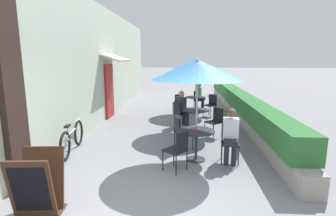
# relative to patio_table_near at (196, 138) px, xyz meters

# --- Properties ---
(ground_plane) EXTENTS (120.00, 120.00, 0.00)m
(ground_plane) POSITION_rel_patio_table_near_xyz_m (-0.88, -2.11, -0.54)
(ground_plane) COLOR gray
(cafe_facade_wall) EXTENTS (0.98, 14.30, 4.20)m
(cafe_facade_wall) POSITION_rel_patio_table_near_xyz_m (-3.42, 4.90, 1.55)
(cafe_facade_wall) COLOR #B2C1AD
(cafe_facade_wall) RESTS_ON ground_plane
(planter_hedge) EXTENTS (0.60, 13.30, 1.01)m
(planter_hedge) POSITION_rel_patio_table_near_xyz_m (1.87, 4.94, 0.00)
(planter_hedge) COLOR gray
(planter_hedge) RESTS_ON ground_plane
(patio_table_near) EXTENTS (0.85, 0.85, 0.71)m
(patio_table_near) POSITION_rel_patio_table_near_xyz_m (0.00, 0.00, 0.00)
(patio_table_near) COLOR #28282D
(patio_table_near) RESTS_ON ground_plane
(patio_umbrella_near) EXTENTS (2.04, 2.04, 2.33)m
(patio_umbrella_near) POSITION_rel_patio_table_near_xyz_m (-0.00, 0.00, 1.54)
(patio_umbrella_near) COLOR #B7B7BC
(patio_umbrella_near) RESTS_ON ground_plane
(cafe_chair_near_left) EXTENTS (0.52, 0.52, 0.87)m
(cafe_chair_near_left) POSITION_rel_patio_table_near_xyz_m (-0.37, 0.68, -0.02)
(cafe_chair_near_left) COLOR black
(cafe_chair_near_left) RESTS_ON ground_plane
(cafe_chair_near_right) EXTENTS (0.56, 0.56, 0.87)m
(cafe_chair_near_right) POSITION_rel_patio_table_near_xyz_m (-0.40, -0.66, -0.02)
(cafe_chair_near_right) COLOR black
(cafe_chair_near_right) RESTS_ON ground_plane
(cafe_chair_near_back) EXTENTS (0.45, 0.45, 0.87)m
(cafe_chair_near_back) POSITION_rel_patio_table_near_xyz_m (0.77, -0.02, -0.02)
(cafe_chair_near_back) COLOR black
(cafe_chair_near_back) RESTS_ON ground_plane
(seated_patron_near_back) EXTENTS (0.37, 0.44, 1.25)m
(seated_patron_near_back) POSITION_rel_patio_table_near_xyz_m (0.76, -0.13, 0.15)
(seated_patron_near_back) COLOR #23232D
(seated_patron_near_back) RESTS_ON ground_plane
(coffee_cup_near) EXTENTS (0.07, 0.07, 0.09)m
(coffee_cup_near) POSITION_rel_patio_table_near_xyz_m (-0.04, -0.06, 0.22)
(coffee_cup_near) COLOR #B73D3D
(coffee_cup_near) RESTS_ON patio_table_near
(patio_table_mid) EXTENTS (0.85, 0.85, 0.71)m
(patio_table_mid) POSITION_rel_patio_table_near_xyz_m (0.10, 2.46, 0.00)
(patio_table_mid) COLOR #28282D
(patio_table_mid) RESTS_ON ground_plane
(patio_umbrella_mid) EXTENTS (2.04, 2.04, 2.33)m
(patio_umbrella_mid) POSITION_rel_patio_table_near_xyz_m (0.10, 2.46, 1.54)
(patio_umbrella_mid) COLOR #B7B7BC
(patio_umbrella_mid) RESTS_ON ground_plane
(cafe_chair_mid_left) EXTENTS (0.56, 0.56, 0.87)m
(cafe_chair_mid_left) POSITION_rel_patio_table_near_xyz_m (0.65, 1.92, -0.02)
(cafe_chair_mid_left) COLOR black
(cafe_chair_mid_left) RESTS_ON ground_plane
(cafe_chair_mid_right) EXTENTS (0.56, 0.56, 0.87)m
(cafe_chair_mid_right) POSITION_rel_patio_table_near_xyz_m (-0.45, 3.00, -0.02)
(cafe_chair_mid_right) COLOR black
(cafe_chair_mid_right) RESTS_ON ground_plane
(seated_patron_mid_right) EXTENTS (0.51, 0.50, 1.25)m
(seated_patron_mid_right) POSITION_rel_patio_table_near_xyz_m (-0.36, 3.07, 0.15)
(seated_patron_mid_right) COLOR #23232D
(seated_patron_mid_right) RESTS_ON ground_plane
(coffee_cup_mid) EXTENTS (0.07, 0.07, 0.09)m
(coffee_cup_mid) POSITION_rel_patio_table_near_xyz_m (0.09, 2.53, 0.22)
(coffee_cup_mid) COLOR #232328
(coffee_cup_mid) RESTS_ON patio_table_mid
(patio_table_far) EXTENTS (0.85, 0.85, 0.71)m
(patio_table_far) POSITION_rel_patio_table_near_xyz_m (0.18, 5.22, 0.00)
(patio_table_far) COLOR #28282D
(patio_table_far) RESTS_ON ground_plane
(patio_umbrella_far) EXTENTS (2.04, 2.04, 2.33)m
(patio_umbrella_far) POSITION_rel_patio_table_near_xyz_m (0.18, 5.22, 1.54)
(patio_umbrella_far) COLOR #B7B7BC
(patio_umbrella_far) RESTS_ON ground_plane
(cafe_chair_far_left) EXTENTS (0.48, 0.48, 0.87)m
(cafe_chair_far_left) POSITION_rel_patio_table_near_xyz_m (0.28, 5.99, -0.02)
(cafe_chair_far_left) COLOR black
(cafe_chair_far_left) RESTS_ON ground_plane
(seated_patron_far_left) EXTENTS (0.46, 0.40, 1.25)m
(seated_patron_far_left) POSITION_rel_patio_table_near_xyz_m (0.39, 5.96, 0.15)
(seated_patron_far_left) COLOR #23232D
(seated_patron_far_left) RESTS_ON ground_plane
(cafe_chair_far_right) EXTENTS (0.50, 0.50, 0.87)m
(cafe_chair_far_right) POSITION_rel_patio_table_near_xyz_m (-0.53, 4.93, -0.02)
(cafe_chair_far_right) COLOR black
(cafe_chair_far_right) RESTS_ON ground_plane
(cafe_chair_far_back) EXTENTS (0.57, 0.57, 0.87)m
(cafe_chair_far_back) POSITION_rel_patio_table_near_xyz_m (0.79, 4.75, -0.02)
(cafe_chair_far_back) COLOR black
(cafe_chair_far_back) RESTS_ON ground_plane
(bicycle_leaning) EXTENTS (0.27, 1.79, 0.78)m
(bicycle_leaning) POSITION_rel_patio_table_near_xyz_m (-3.08, 0.32, -0.18)
(bicycle_leaning) COLOR black
(bicycle_leaning) RESTS_ON ground_plane
(menu_board) EXTENTS (0.70, 0.69, 0.98)m
(menu_board) POSITION_rel_patio_table_near_xyz_m (-2.46, -2.31, -0.05)
(menu_board) COLOR #422819
(menu_board) RESTS_ON ground_plane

